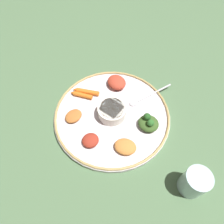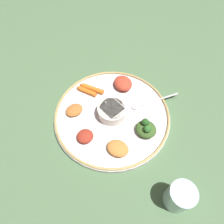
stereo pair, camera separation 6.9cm
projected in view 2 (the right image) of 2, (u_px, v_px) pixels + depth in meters
name	position (u px, v px, depth m)	size (l,w,h in m)	color
ground_plane	(112.00, 117.00, 0.72)	(2.40, 2.40, 0.00)	#4C6B47
platter	(112.00, 116.00, 0.71)	(0.39, 0.39, 0.02)	silver
platter_rim	(112.00, 114.00, 0.70)	(0.39, 0.39, 0.01)	tan
center_bowl	(112.00, 111.00, 0.69)	(0.09, 0.09, 0.04)	silver
spoon	(148.00, 102.00, 0.73)	(0.02, 0.18, 0.01)	silver
greens_pile	(146.00, 129.00, 0.65)	(0.09, 0.09, 0.05)	#385623
carrot_near_spoon	(91.00, 88.00, 0.75)	(0.08, 0.08, 0.02)	orange
carrot_outer	(86.00, 91.00, 0.75)	(0.07, 0.07, 0.02)	orange
mound_chickpea	(74.00, 110.00, 0.70)	(0.06, 0.05, 0.02)	#B2662D
mound_berbere_red	(123.00, 83.00, 0.76)	(0.07, 0.06, 0.03)	#B73D28
mound_beet	(85.00, 136.00, 0.65)	(0.05, 0.05, 0.02)	maroon
mound_squash	(118.00, 148.00, 0.62)	(0.07, 0.05, 0.02)	#C67A38
drinking_glass	(179.00, 197.00, 0.54)	(0.07, 0.07, 0.09)	silver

